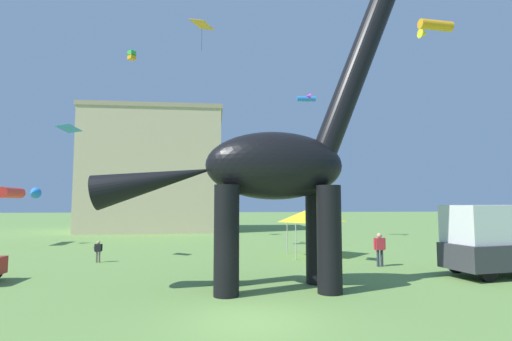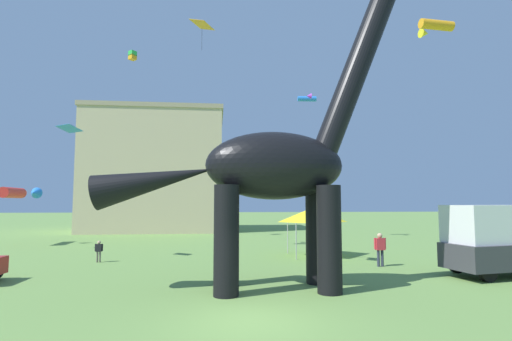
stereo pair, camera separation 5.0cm
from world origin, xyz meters
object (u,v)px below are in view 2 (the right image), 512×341
at_px(kite_mid_right, 69,129).
at_px(festival_canopy_tent, 313,215).
at_px(kite_high_right, 202,25).
at_px(kite_far_left, 239,155).
at_px(kite_mid_center, 307,98).
at_px(kite_apex, 17,193).
at_px(kite_far_right, 434,27).
at_px(person_vendor_side, 380,246).
at_px(parked_box_truck, 503,239).
at_px(kite_trailing, 133,56).
at_px(person_far_spectator, 99,249).
at_px(dinosaur_sculpture, 273,166).

bearing_deg(kite_mid_right, festival_canopy_tent, 3.56).
xyz_separation_m(kite_high_right, kite_far_left, (2.40, 10.56, -4.94)).
height_order(kite_mid_center, kite_apex, kite_mid_center).
bearing_deg(kite_far_right, kite_high_right, -157.56).
xyz_separation_m(person_vendor_side, kite_high_right, (-9.28, -1.51, 10.80)).
distance_m(parked_box_truck, kite_mid_right, 23.13).
distance_m(parked_box_truck, kite_far_right, 16.33).
distance_m(kite_trailing, kite_apex, 14.90).
height_order(person_far_spectator, kite_trailing, kite_trailing).
bearing_deg(kite_far_right, person_far_spectator, -174.45).
xyz_separation_m(person_vendor_side, kite_trailing, (-16.13, 14.82, 15.42)).
bearing_deg(parked_box_truck, kite_apex, 141.52).
relative_size(festival_canopy_tent, kite_far_left, 1.51).
relative_size(kite_far_left, kite_mid_right, 1.32).
bearing_deg(kite_far_right, dinosaur_sculpture, -143.20).
bearing_deg(kite_mid_center, kite_far_right, -54.10).
bearing_deg(parked_box_truck, kite_trailing, 128.50).
xyz_separation_m(festival_canopy_tent, kite_trailing, (-13.63, 10.62, 13.92)).
distance_m(dinosaur_sculpture, kite_high_right, 8.28).
height_order(dinosaur_sculpture, kite_far_left, dinosaur_sculpture).
relative_size(festival_canopy_tent, kite_trailing, 4.05).
xyz_separation_m(parked_box_truck, festival_canopy_tent, (-6.91, 7.35, 0.90)).
xyz_separation_m(parked_box_truck, kite_far_right, (2.16, 8.18, 13.96)).
height_order(dinosaur_sculpture, kite_high_right, dinosaur_sculpture).
bearing_deg(person_vendor_side, kite_mid_right, -151.38).
relative_size(festival_canopy_tent, kite_mid_center, 1.81).
xyz_separation_m(kite_mid_center, kite_trailing, (-15.87, 0.37, 3.56)).
bearing_deg(parked_box_truck, person_far_spectator, 152.29).
bearing_deg(kite_apex, parked_box_truck, -28.16).
height_order(kite_high_right, kite_trailing, kite_trailing).
xyz_separation_m(parked_box_truck, kite_mid_right, (-21.41, 6.44, 5.92)).
bearing_deg(kite_trailing, kite_far_right, -23.33).
distance_m(festival_canopy_tent, kite_high_right, 12.85).
bearing_deg(kite_mid_right, kite_trailing, 85.67).
height_order(person_vendor_side, kite_far_right, kite_far_right).
relative_size(person_vendor_side, kite_mid_right, 1.09).
bearing_deg(dinosaur_sculpture, kite_mid_right, 153.40).
relative_size(parked_box_truck, kite_mid_right, 3.73).
distance_m(person_far_spectator, kite_high_right, 13.28).
height_order(kite_high_right, kite_mid_center, kite_mid_center).
relative_size(parked_box_truck, kite_high_right, 4.21).
relative_size(person_vendor_side, festival_canopy_tent, 0.55).
height_order(kite_high_right, kite_far_right, kite_far_right).
bearing_deg(kite_mid_right, kite_high_right, -31.90).
xyz_separation_m(person_far_spectator, kite_trailing, (-1.11, 11.88, 15.74)).
xyz_separation_m(kite_trailing, kite_far_right, (22.69, -9.79, -0.85)).
height_order(kite_mid_right, kite_far_right, kite_far_right).
height_order(person_vendor_side, kite_mid_right, kite_mid_right).
bearing_deg(kite_trailing, parked_box_truck, -41.18).
relative_size(person_far_spectator, festival_canopy_tent, 0.38).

